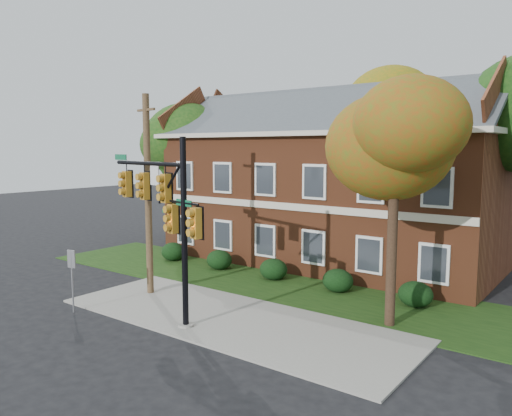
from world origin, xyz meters
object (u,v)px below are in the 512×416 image
Objects in this scene: tree_near_right at (400,140)px; traffic_signal at (165,208)px; apartment_building at (327,174)px; hedge_far_right at (415,294)px; hedge_center at (273,269)px; tree_left_rear at (188,144)px; utility_pole at (148,195)px; hedge_far_left at (173,252)px; hedge_right at (338,281)px; hedge_left at (219,260)px; sign_post at (72,270)px; tree_far_rear at (404,111)px.

traffic_signal is (-7.15, -4.22, -2.45)m from tree_near_right.
apartment_building reaches higher than hedge_far_right.
apartment_building is 6.89m from hedge_center.
tree_left_rear is at bearing 142.92° from traffic_signal.
apartment_building is 13.43× the size of hedge_far_right.
traffic_signal is 3.57m from utility_pole.
hedge_right is (10.50, 0.00, 0.00)m from hedge_far_left.
hedge_right is at bearing 0.00° from hedge_left.
utility_pole is at bearing -152.39° from hedge_far_right.
tree_near_right is 0.97× the size of tree_left_rear.
utility_pole reaches higher than traffic_signal.
traffic_signal is at bearing -20.29° from utility_pole.
apartment_building is 7.73m from hedge_left.
tree_left_rear is 1.02× the size of utility_pole.
tree_left_rear is at bearing 123.42° from hedge_far_left.
tree_left_rear reaches higher than sign_post.
traffic_signal is (-6.93, -7.06, 3.69)m from hedge_far_right.
hedge_center is 7.00m from hedge_far_right.
tree_far_rear is at bearing 87.48° from utility_pole.
utility_pole reaches higher than hedge_far_left.
tree_left_rear is 14.40m from tree_far_rear.
hedge_left is 0.12× the size of tree_far_rear.
hedge_center and hedge_far_right have the same top height.
hedge_right is 9.18m from utility_pole.
tree_left_rear is 11.76m from utility_pole.
tree_far_rear is 1.33× the size of utility_pole.
tree_near_right is at bearing 13.49° from sign_post.
utility_pole is at bearing -141.15° from hedge_right.
tree_near_right is 17.12m from tree_far_rear.
sign_post is (-10.50, -8.70, 1.16)m from hedge_far_right.
hedge_left is (3.50, 0.00, 0.00)m from hedge_far_left.
tree_left_rear reaches higher than utility_pole.
sign_post reaches higher than hedge_center.
tree_far_rear is at bearing 99.36° from hedge_right.
hedge_far_left is (-7.00, -5.25, -4.46)m from apartment_building.
hedge_right is 0.12× the size of tree_far_rear.
hedge_left is 7.00m from hedge_right.
traffic_signal reaches higher than hedge_center.
hedge_far_left is 0.56× the size of sign_post.
hedge_far_left is 1.00× the size of hedge_right.
hedge_left is 1.00× the size of hedge_far_right.
tree_near_right is 0.74× the size of tree_far_rear.
apartment_building is at bearing 60.74° from sign_post.
utility_pole is (-2.98, -5.22, 3.88)m from hedge_center.
utility_pole is at bearing 66.33° from sign_post.
tree_left_rear is (-16.73, 4.14, 6.16)m from hedge_far_right.
utility_pole is at bearing -84.32° from hedge_left.
tree_near_right is at bearing -85.48° from hedge_far_right.
tree_far_rear reaches higher than sign_post.
tree_left_rear is (-6.23, 4.14, 6.16)m from hedge_left.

